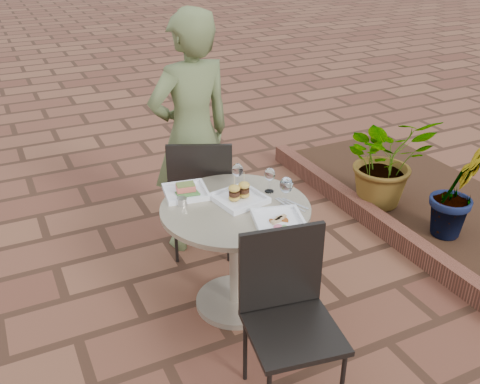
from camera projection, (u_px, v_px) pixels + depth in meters
name	position (u px, v px, depth m)	size (l,w,h in m)	color
ground	(206.00, 300.00, 3.54)	(60.00, 60.00, 0.00)	brown
cafe_table	(236.00, 241.00, 3.29)	(0.90, 0.90, 0.73)	gray
chair_far	(201.00, 189.00, 3.78)	(0.58, 0.58, 0.93)	black
chair_near	(287.00, 304.00, 2.66)	(0.51, 0.51, 0.93)	black
diner	(192.00, 136.00, 3.79)	(0.64, 0.42, 1.76)	#4C5730
plate_salmon	(186.00, 191.00, 3.31)	(0.30, 0.30, 0.07)	white
plate_sliders	(239.00, 196.00, 3.23)	(0.32, 0.32, 0.18)	white
plate_tuna	(279.00, 220.00, 3.00)	(0.34, 0.34, 0.03)	white
wine_glass_right	(286.00, 186.00, 3.12)	(0.08, 0.08, 0.19)	white
wine_glass_mid	(238.00, 171.00, 3.34)	(0.07, 0.07, 0.17)	white
wine_glass_far	(270.00, 175.00, 3.30)	(0.07, 0.07, 0.16)	white
steel_ramekin	(182.00, 202.00, 3.19)	(0.06, 0.06, 0.05)	silver
cutlery_set	(291.00, 205.00, 3.19)	(0.10, 0.23, 0.00)	silver
planter_curb	(372.00, 217.00, 4.37)	(0.12, 3.00, 0.15)	brown
mulch_bed	(436.00, 204.00, 4.66)	(1.30, 3.00, 0.06)	black
potted_plant_a	(386.00, 159.00, 4.45)	(0.73, 0.63, 0.81)	#33662D
potted_plant_b	(456.00, 192.00, 4.02)	(0.40, 0.32, 0.72)	#386B33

